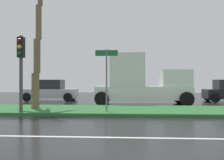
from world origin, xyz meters
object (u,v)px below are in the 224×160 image
object	(u,v)px
traffic_signal_median_left	(21,59)
street_name_sign	(107,71)
car_in_traffic_second	(50,91)
box_truck_lead	(142,82)

from	to	relation	value
traffic_signal_median_left	street_name_sign	bearing A→B (deg)	8.60
car_in_traffic_second	box_truck_lead	bearing A→B (deg)	-22.12
street_name_sign	box_truck_lead	world-z (taller)	box_truck_lead
traffic_signal_median_left	car_in_traffic_second	bearing A→B (deg)	98.89
street_name_sign	box_truck_lead	distance (m)	5.54
car_in_traffic_second	traffic_signal_median_left	bearing A→B (deg)	-81.11
car_in_traffic_second	box_truck_lead	world-z (taller)	box_truck_lead
traffic_signal_median_left	car_in_traffic_second	world-z (taller)	traffic_signal_median_left
car_in_traffic_second	box_truck_lead	distance (m)	7.96
street_name_sign	box_truck_lead	bearing A→B (deg)	69.02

